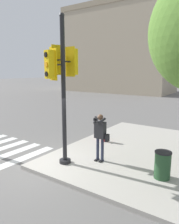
{
  "coord_description": "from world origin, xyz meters",
  "views": [
    {
      "loc": [
        5.65,
        -5.05,
        3.43
      ],
      "look_at": [
        1.18,
        1.38,
        1.94
      ],
      "focal_mm": 35.0,
      "sensor_mm": 36.0,
      "label": 1
    }
  ],
  "objects_px": {
    "traffic_signal_pole": "(61,77)",
    "trash_bin": "(163,165)",
    "fire_hydrant": "(104,134)",
    "person_photographer": "(100,133)"
  },
  "relations": [
    {
      "from": "traffic_signal_pole",
      "to": "trash_bin",
      "type": "relative_size",
      "value": 5.93
    },
    {
      "from": "fire_hydrant",
      "to": "trash_bin",
      "type": "height_order",
      "value": "trash_bin"
    },
    {
      "from": "traffic_signal_pole",
      "to": "person_photographer",
      "type": "relative_size",
      "value": 2.92
    },
    {
      "from": "person_photographer",
      "to": "trash_bin",
      "type": "relative_size",
      "value": 2.03
    },
    {
      "from": "person_photographer",
      "to": "fire_hydrant",
      "type": "distance_m",
      "value": 2.4
    },
    {
      "from": "person_photographer",
      "to": "fire_hydrant",
      "type": "relative_size",
      "value": 2.46
    },
    {
      "from": "trash_bin",
      "to": "fire_hydrant",
      "type": "bearing_deg",
      "value": 148.38
    },
    {
      "from": "fire_hydrant",
      "to": "trash_bin",
      "type": "relative_size",
      "value": 0.83
    },
    {
      "from": "traffic_signal_pole",
      "to": "fire_hydrant",
      "type": "height_order",
      "value": "traffic_signal_pole"
    },
    {
      "from": "traffic_signal_pole",
      "to": "trash_bin",
      "type": "xyz_separation_m",
      "value": [
        3.36,
        0.82,
        -2.66
      ]
    }
  ]
}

